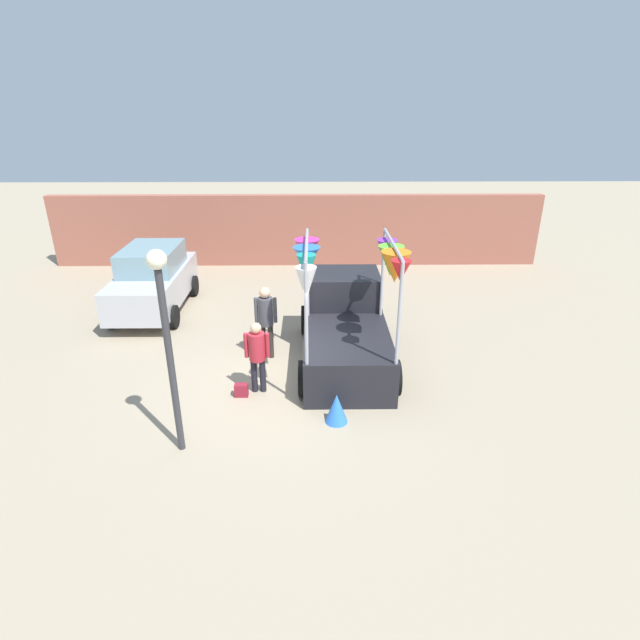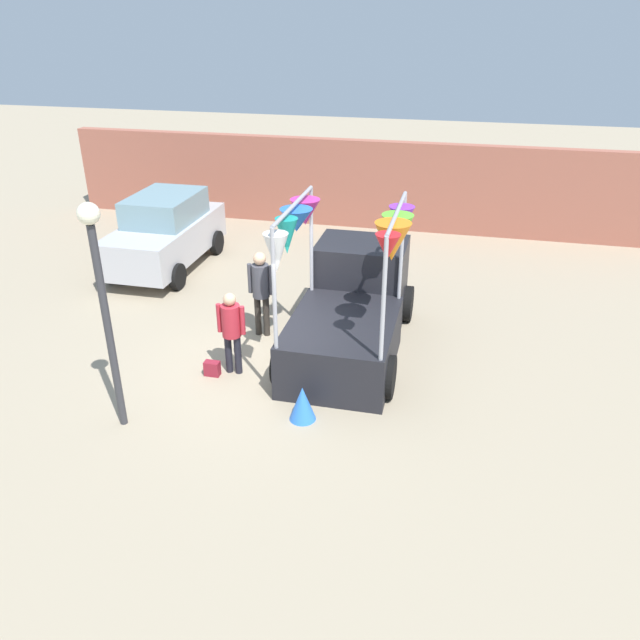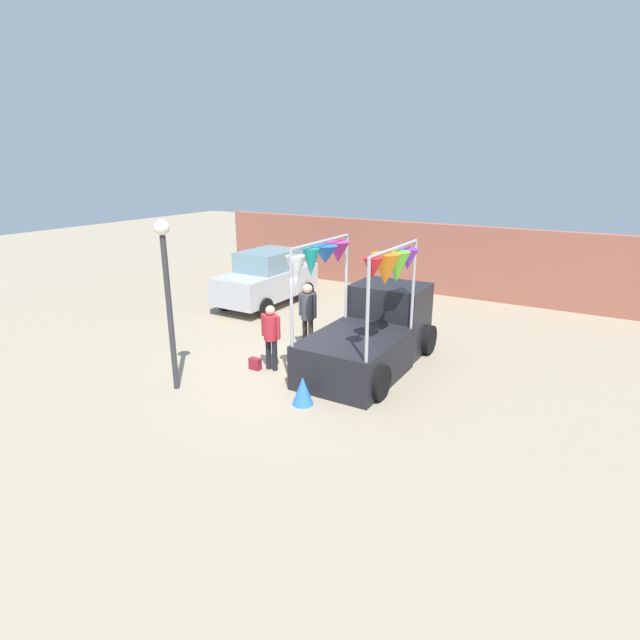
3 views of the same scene
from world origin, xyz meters
name	(u,v)px [view 2 (image 2 of 3)]	position (x,y,z in m)	size (l,w,h in m)	color
ground_plane	(269,365)	(0.00, 0.00, 0.00)	(60.00, 60.00, 0.00)	gray
vendor_truck	(353,302)	(1.37, 1.18, 0.93)	(2.45, 4.06, 3.10)	black
parked_car	(166,232)	(-4.04, 4.23, 0.94)	(1.88, 4.00, 1.88)	#B7B7BC
person_customer	(231,326)	(-0.55, -0.36, 0.95)	(0.53, 0.34, 1.59)	black
person_vendor	(261,286)	(-0.49, 1.18, 1.09)	(0.53, 0.34, 1.79)	#2D2823
handbag	(212,368)	(-0.90, -0.56, 0.14)	(0.28, 0.16, 0.28)	maroon
street_lamp	(101,286)	(-1.74, -2.28, 2.41)	(0.32, 0.32, 3.66)	#333338
brick_boundary_wall	(354,184)	(0.00, 8.75, 1.30)	(18.00, 0.36, 2.60)	#9E5947
folded_kite_bundle_azure	(302,403)	(1.06, -1.50, 0.30)	(0.44, 0.44, 0.60)	blue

